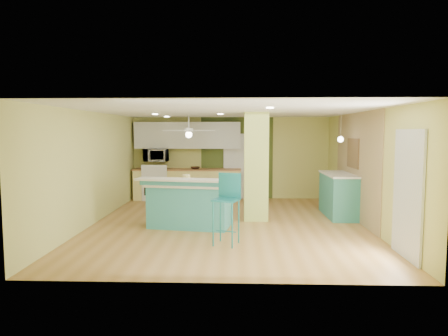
{
  "coord_description": "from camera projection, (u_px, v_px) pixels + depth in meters",
  "views": [
    {
      "loc": [
        0.22,
        -8.77,
        2.06
      ],
      "look_at": [
        -0.09,
        0.4,
        1.22
      ],
      "focal_mm": 32.0,
      "sensor_mm": 36.0,
      "label": 1
    }
  ],
  "objects": [
    {
      "name": "floor",
      "position": [
        228.0,
        224.0,
        8.92
      ],
      "size": [
        6.0,
        7.0,
        0.01
      ],
      "primitive_type": "cube",
      "color": "#A27438",
      "rests_on": "ground"
    },
    {
      "name": "ceiling",
      "position": [
        228.0,
        111.0,
        8.69
      ],
      "size": [
        6.0,
        7.0,
        0.01
      ],
      "primitive_type": "cube",
      "color": "white",
      "rests_on": "wall_back"
    },
    {
      "name": "wall_back",
      "position": [
        230.0,
        158.0,
        12.3
      ],
      "size": [
        6.0,
        0.01,
        2.5
      ],
      "primitive_type": "cube",
      "color": "#C5C469",
      "rests_on": "floor"
    },
    {
      "name": "wall_front",
      "position": [
        221.0,
        193.0,
        5.32
      ],
      "size": [
        6.0,
        0.01,
        2.5
      ],
      "primitive_type": "cube",
      "color": "#C5C469",
      "rests_on": "floor"
    },
    {
      "name": "wall_left",
      "position": [
        93.0,
        168.0,
        8.91
      ],
      "size": [
        0.01,
        7.0,
        2.5
      ],
      "primitive_type": "cube",
      "color": "#C5C469",
      "rests_on": "floor"
    },
    {
      "name": "wall_right",
      "position": [
        365.0,
        169.0,
        8.7
      ],
      "size": [
        0.01,
        7.0,
        2.5
      ],
      "primitive_type": "cube",
      "color": "#C5C469",
      "rests_on": "floor"
    },
    {
      "name": "wood_panel",
      "position": [
        356.0,
        166.0,
        9.3
      ],
      "size": [
        0.02,
        3.4,
        2.5
      ],
      "primitive_type": "cube",
      "color": "#927853",
      "rests_on": "floor"
    },
    {
      "name": "olive_accent",
      "position": [
        237.0,
        158.0,
        12.27
      ],
      "size": [
        2.2,
        0.02,
        2.5
      ],
      "primitive_type": "cube",
      "color": "#435221",
      "rests_on": "floor"
    },
    {
      "name": "interior_door",
      "position": [
        237.0,
        166.0,
        12.27
      ],
      "size": [
        0.82,
        0.05,
        2.0
      ],
      "primitive_type": "cube",
      "color": "silver",
      "rests_on": "floor"
    },
    {
      "name": "french_door",
      "position": [
        408.0,
        194.0,
        6.43
      ],
      "size": [
        0.04,
        1.08,
        2.1
      ],
      "primitive_type": "cube",
      "color": "silver",
      "rests_on": "floor"
    },
    {
      "name": "column",
      "position": [
        256.0,
        167.0,
        9.28
      ],
      "size": [
        0.55,
        0.55,
        2.5
      ],
      "primitive_type": "cube",
      "color": "#B6C65C",
      "rests_on": "floor"
    },
    {
      "name": "kitchen_run",
      "position": [
        187.0,
        184.0,
        12.11
      ],
      "size": [
        3.25,
        0.63,
        0.94
      ],
      "color": "#E5D778",
      "rests_on": "floor"
    },
    {
      "name": "stove",
      "position": [
        156.0,
        184.0,
        12.13
      ],
      "size": [
        0.76,
        0.66,
        1.08
      ],
      "color": "silver",
      "rests_on": "floor"
    },
    {
      "name": "upper_cabinets",
      "position": [
        188.0,
        135.0,
        12.09
      ],
      "size": [
        3.2,
        0.34,
        0.8
      ],
      "primitive_type": "cube",
      "color": "silver",
      "rests_on": "wall_back"
    },
    {
      "name": "microwave",
      "position": [
        156.0,
        155.0,
        12.06
      ],
      "size": [
        0.7,
        0.48,
        0.39
      ],
      "primitive_type": "imported",
      "color": "silver",
      "rests_on": "wall_back"
    },
    {
      "name": "ceiling_fan",
      "position": [
        189.0,
        131.0,
        10.76
      ],
      "size": [
        1.41,
        1.41,
        0.61
      ],
      "color": "white",
      "rests_on": "ceiling"
    },
    {
      "name": "pendant_lamp",
      "position": [
        341.0,
        139.0,
        9.41
      ],
      "size": [
        0.14,
        0.14,
        0.69
      ],
      "color": "silver",
      "rests_on": "ceiling"
    },
    {
      "name": "wall_decor",
      "position": [
        353.0,
        153.0,
        9.47
      ],
      "size": [
        0.03,
        0.9,
        0.7
      ],
      "primitive_type": "cube",
      "color": "brown",
      "rests_on": "wood_panel"
    },
    {
      "name": "peninsula",
      "position": [
        190.0,
        204.0,
        8.64
      ],
      "size": [
        2.08,
        1.38,
        1.09
      ],
      "rotation": [
        0.0,
        0.0,
        -0.16
      ],
      "color": "teal",
      "rests_on": "floor"
    },
    {
      "name": "bar_stool",
      "position": [
        228.0,
        197.0,
        7.29
      ],
      "size": [
        0.55,
        0.55,
        1.3
      ],
      "rotation": [
        0.0,
        0.0,
        -0.33
      ],
      "color": "teal",
      "rests_on": "floor"
    },
    {
      "name": "side_counter",
      "position": [
        339.0,
        195.0,
        9.73
      ],
      "size": [
        0.69,
        1.63,
        1.05
      ],
      "color": "teal",
      "rests_on": "floor"
    },
    {
      "name": "fruit_bowl",
      "position": [
        195.0,
        168.0,
        11.97
      ],
      "size": [
        0.38,
        0.38,
        0.07
      ],
      "primitive_type": "imported",
      "rotation": [
        0.0,
        0.0,
        0.41
      ],
      "color": "#352015",
      "rests_on": "kitchen_run"
    },
    {
      "name": "canister",
      "position": [
        186.0,
        178.0,
        8.8
      ],
      "size": [
        0.17,
        0.17,
        0.17
      ],
      "primitive_type": "cylinder",
      "color": "yellow",
      "rests_on": "peninsula"
    }
  ]
}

